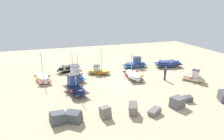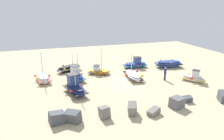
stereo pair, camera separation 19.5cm
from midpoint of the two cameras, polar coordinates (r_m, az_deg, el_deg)
The scene contains 12 objects.
ground_plane at distance 25.74m, azimuth 3.50°, elevation -3.41°, with size 48.67×48.67×0.00m, color #C6B289.
fishing_boat_0 at distance 26.75m, azimuth -9.51°, elevation -1.48°, with size 2.10×3.46×3.60m.
fishing_boat_1 at distance 27.05m, azimuth 5.94°, elevation -1.50°, with size 2.23×4.19×3.22m.
fishing_boat_2 at distance 31.88m, azimuth 6.56°, elevation 1.56°, with size 3.71×1.91×1.66m.
fishing_boat_3 at distance 32.98m, azimuth 15.33°, elevation 1.65°, with size 4.29×2.40×1.07m.
fishing_boat_4 at distance 22.67m, azimuth -9.89°, elevation -4.78°, with size 2.37×4.00×3.51m.
fishing_boat_5 at distance 27.16m, azimuth -18.10°, elevation -2.12°, with size 2.08×3.49×3.81m.
fishing_boat_6 at distance 28.63m, azimuth -3.49°, elevation -0.39°, with size 3.29×2.52×3.69m.
fishing_boat_7 at distance 30.36m, azimuth -11.44°, elevation 0.49°, with size 3.91×2.49×2.84m.
fishing_boat_8 at distance 27.84m, azimuth 21.46°, elevation -2.00°, with size 2.62×3.12×1.55m.
person_walking at distance 26.98m, azimuth 14.49°, elevation -0.72°, with size 0.32×0.32×1.73m.
breakwater_rocks at distance 19.20m, azimuth 10.24°, elevation -9.76°, with size 18.97×2.52×1.25m.
Camera 2 is at (8.83, 22.40, 9.08)m, focal length 33.55 mm.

